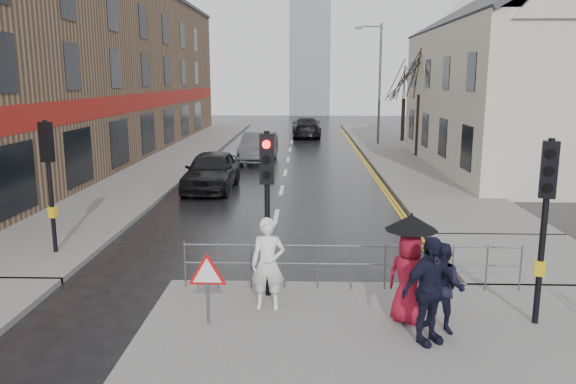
# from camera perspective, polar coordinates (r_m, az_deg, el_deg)

# --- Properties ---
(ground) EXTENTS (120.00, 120.00, 0.00)m
(ground) POSITION_cam_1_polar(r_m,az_deg,el_deg) (11.72, -3.10, -11.37)
(ground) COLOR black
(ground) RESTS_ON ground
(left_pavement) EXTENTS (4.00, 44.00, 0.14)m
(left_pavement) POSITION_cam_1_polar(r_m,az_deg,el_deg) (34.86, -10.66, 3.88)
(left_pavement) COLOR #605E5B
(left_pavement) RESTS_ON ground
(right_pavement) EXTENTS (4.00, 40.00, 0.14)m
(right_pavement) POSITION_cam_1_polar(r_m,az_deg,el_deg) (36.47, 10.49, 4.22)
(right_pavement) COLOR #605E5B
(right_pavement) RESTS_ON ground
(pavement_bridge_right) EXTENTS (4.00, 4.20, 0.14)m
(pavement_bridge_right) POSITION_cam_1_polar(r_m,az_deg,el_deg) (15.50, 22.77, -6.24)
(pavement_bridge_right) COLOR #605E5B
(pavement_bridge_right) RESTS_ON ground
(building_left_terrace) EXTENTS (8.00, 42.00, 10.00)m
(building_left_terrace) POSITION_cam_1_polar(r_m,az_deg,el_deg) (35.23, -20.27, 11.51)
(building_left_terrace) COLOR #7F6149
(building_left_terrace) RESTS_ON ground
(building_right_cream) EXTENTS (9.00, 16.40, 10.10)m
(building_right_cream) POSITION_cam_1_polar(r_m,az_deg,el_deg) (30.82, 23.18, 10.99)
(building_right_cream) COLOR beige
(building_right_cream) RESTS_ON ground
(church_tower) EXTENTS (5.00, 5.00, 18.00)m
(church_tower) POSITION_cam_1_polar(r_m,az_deg,el_deg) (72.90, 2.22, 14.95)
(church_tower) COLOR gray
(church_tower) RESTS_ON ground
(traffic_signal_near_left) EXTENTS (0.28, 0.27, 3.40)m
(traffic_signal_near_left) POSITION_cam_1_polar(r_m,az_deg,el_deg) (11.18, -2.13, 0.69)
(traffic_signal_near_left) COLOR black
(traffic_signal_near_left) RESTS_ON near_pavement
(traffic_signal_near_right) EXTENTS (0.34, 0.33, 3.40)m
(traffic_signal_near_right) POSITION_cam_1_polar(r_m,az_deg,el_deg) (10.85, 24.76, -0.70)
(traffic_signal_near_right) COLOR black
(traffic_signal_near_right) RESTS_ON near_pavement
(traffic_signal_far_left) EXTENTS (0.34, 0.33, 3.40)m
(traffic_signal_far_left) POSITION_cam_1_polar(r_m,az_deg,el_deg) (15.34, -23.17, 2.71)
(traffic_signal_far_left) COLOR black
(traffic_signal_far_left) RESTS_ON left_pavement
(guard_railing_front) EXTENTS (7.14, 0.04, 1.00)m
(guard_railing_front) POSITION_cam_1_polar(r_m,az_deg,el_deg) (11.99, 6.48, -6.52)
(guard_railing_front) COLOR #595B5E
(guard_railing_front) RESTS_ON near_pavement
(warning_sign) EXTENTS (0.80, 0.07, 1.35)m
(warning_sign) POSITION_cam_1_polar(r_m,az_deg,el_deg) (10.33, -8.21, -8.50)
(warning_sign) COLOR #595B5E
(warning_sign) RESTS_ON near_pavement
(street_lamp) EXTENTS (1.83, 0.25, 8.00)m
(street_lamp) POSITION_cam_1_polar(r_m,az_deg,el_deg) (39.07, 9.06, 11.55)
(street_lamp) COLOR #595B5E
(street_lamp) RESTS_ON right_pavement
(tree_near) EXTENTS (2.40, 2.40, 6.58)m
(tree_near) POSITION_cam_1_polar(r_m,az_deg,el_deg) (33.42, 13.33, 12.17)
(tree_near) COLOR #2E2019
(tree_near) RESTS_ON right_pavement
(tree_far) EXTENTS (2.40, 2.40, 5.64)m
(tree_far) POSITION_cam_1_polar(r_m,az_deg,el_deg) (41.37, 11.75, 11.05)
(tree_far) COLOR #2E2019
(tree_far) RESTS_ON right_pavement
(pedestrian_a) EXTENTS (0.67, 0.45, 1.80)m
(pedestrian_a) POSITION_cam_1_polar(r_m,az_deg,el_deg) (10.90, -2.05, -7.31)
(pedestrian_a) COLOR silver
(pedestrian_a) RESTS_ON near_pavement
(pedestrian_b) EXTENTS (0.98, 0.91, 1.62)m
(pedestrian_b) POSITION_cam_1_polar(r_m,az_deg,el_deg) (10.28, 15.43, -9.43)
(pedestrian_b) COLOR black
(pedestrian_b) RESTS_ON near_pavement
(pedestrian_with_umbrella) EXTENTS (0.99, 0.96, 2.03)m
(pedestrian_with_umbrella) POSITION_cam_1_polar(r_m,az_deg,el_deg) (10.45, 12.25, -7.17)
(pedestrian_with_umbrella) COLOR maroon
(pedestrian_with_umbrella) RESTS_ON near_pavement
(pedestrian_d) EXTENTS (1.17, 0.93, 1.86)m
(pedestrian_d) POSITION_cam_1_polar(r_m,az_deg,el_deg) (9.80, 14.12, -9.67)
(pedestrian_d) COLOR black
(pedestrian_d) RESTS_ON near_pavement
(car_parked) EXTENTS (2.06, 4.81, 1.62)m
(car_parked) POSITION_cam_1_polar(r_m,az_deg,el_deg) (23.39, -7.79, 2.16)
(car_parked) COLOR black
(car_parked) RESTS_ON ground
(car_mid) EXTENTS (1.94, 4.93, 1.60)m
(car_mid) POSITION_cam_1_polar(r_m,az_deg,el_deg) (31.20, -3.00, 4.54)
(car_mid) COLOR #3D4042
(car_mid) RESTS_ON ground
(car_far) EXTENTS (2.33, 5.48, 1.58)m
(car_far) POSITION_cam_1_polar(r_m,az_deg,el_deg) (44.34, 1.87, 6.59)
(car_far) COLOR black
(car_far) RESTS_ON ground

